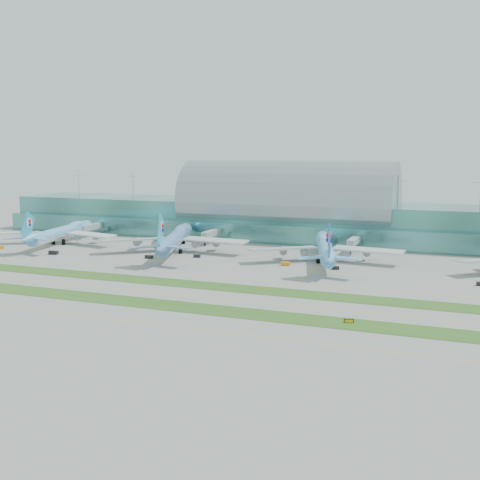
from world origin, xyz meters
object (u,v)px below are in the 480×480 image
at_px(terminal, 287,213).
at_px(airliner_b, 175,238).
at_px(airliner_a, 62,232).
at_px(airliner_c, 325,247).
at_px(taxiway_sign_east, 349,321).

bearing_deg(terminal, airliner_b, -119.52).
relative_size(airliner_a, airliner_b, 0.92).
bearing_deg(airliner_c, taxiway_sign_east, -88.21).
xyz_separation_m(airliner_a, airliner_c, (141.38, -0.67, 0.28)).
xyz_separation_m(terminal, airliner_a, (-104.82, -63.27, -7.92)).
distance_m(airliner_b, taxiway_sign_east, 136.42).
relative_size(terminal, airliner_a, 4.60).
xyz_separation_m(airliner_b, taxiway_sign_east, (101.95, -90.42, -6.38)).
distance_m(airliner_c, taxiway_sign_east, 96.18).
xyz_separation_m(terminal, airliner_b, (-36.93, -65.21, -7.25)).
relative_size(terminal, airliner_c, 4.46).
relative_size(airliner_a, taxiway_sign_east, 26.16).
bearing_deg(airliner_a, airliner_b, -11.52).
distance_m(terminal, taxiway_sign_east, 169.21).
height_order(terminal, airliner_c, terminal).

